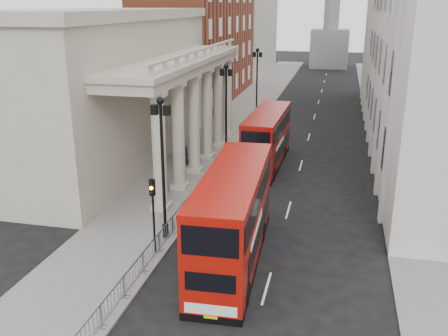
{
  "coord_description": "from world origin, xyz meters",
  "views": [
    {
      "loc": [
        8.8,
        -21.19,
        13.18
      ],
      "look_at": [
        1.47,
        10.29,
        2.54
      ],
      "focal_mm": 40.0,
      "sensor_mm": 36.0,
      "label": 1
    }
  ],
  "objects_px": {
    "traffic_light": "(153,203)",
    "pedestrian_a": "(160,172)",
    "pedestrian_b": "(179,151)",
    "lamp_post_south": "(163,159)",
    "lamp_post_mid": "(226,106)",
    "pedestrian_c": "(185,155)",
    "bus_near": "(233,215)",
    "lamp_post_north": "(257,79)",
    "bus_far": "(267,138)"
  },
  "relations": [
    {
      "from": "bus_far",
      "to": "bus_near",
      "type": "bearing_deg",
      "value": -86.31
    },
    {
      "from": "traffic_light",
      "to": "pedestrian_c",
      "type": "bearing_deg",
      "value": 101.42
    },
    {
      "from": "pedestrian_b",
      "to": "bus_near",
      "type": "bearing_deg",
      "value": 85.94
    },
    {
      "from": "pedestrian_c",
      "to": "lamp_post_mid",
      "type": "bearing_deg",
      "value": 70.05
    },
    {
      "from": "bus_near",
      "to": "pedestrian_b",
      "type": "height_order",
      "value": "bus_near"
    },
    {
      "from": "lamp_post_north",
      "to": "traffic_light",
      "type": "bearing_deg",
      "value": -89.83
    },
    {
      "from": "lamp_post_north",
      "to": "pedestrian_b",
      "type": "bearing_deg",
      "value": -102.83
    },
    {
      "from": "lamp_post_mid",
      "to": "pedestrian_c",
      "type": "height_order",
      "value": "lamp_post_mid"
    },
    {
      "from": "lamp_post_mid",
      "to": "pedestrian_c",
      "type": "relative_size",
      "value": 4.91
    },
    {
      "from": "lamp_post_mid",
      "to": "bus_far",
      "type": "relative_size",
      "value": 0.78
    },
    {
      "from": "lamp_post_south",
      "to": "bus_near",
      "type": "bearing_deg",
      "value": -20.35
    },
    {
      "from": "lamp_post_mid",
      "to": "bus_near",
      "type": "bearing_deg",
      "value": -75.96
    },
    {
      "from": "lamp_post_mid",
      "to": "pedestrian_b",
      "type": "xyz_separation_m",
      "value": [
        -3.95,
        -1.33,
        -3.97
      ]
    },
    {
      "from": "lamp_post_south",
      "to": "lamp_post_mid",
      "type": "distance_m",
      "value": 16.0
    },
    {
      "from": "lamp_post_south",
      "to": "lamp_post_north",
      "type": "relative_size",
      "value": 1.0
    },
    {
      "from": "pedestrian_b",
      "to": "traffic_light",
      "type": "bearing_deg",
      "value": 72.44
    },
    {
      "from": "lamp_post_south",
      "to": "pedestrian_c",
      "type": "relative_size",
      "value": 4.91
    },
    {
      "from": "bus_far",
      "to": "pedestrian_c",
      "type": "distance_m",
      "value": 7.14
    },
    {
      "from": "lamp_post_north",
      "to": "bus_far",
      "type": "height_order",
      "value": "lamp_post_north"
    },
    {
      "from": "lamp_post_mid",
      "to": "bus_far",
      "type": "height_order",
      "value": "lamp_post_mid"
    },
    {
      "from": "lamp_post_mid",
      "to": "traffic_light",
      "type": "distance_m",
      "value": 18.11
    },
    {
      "from": "traffic_light",
      "to": "bus_far",
      "type": "relative_size",
      "value": 0.4
    },
    {
      "from": "lamp_post_south",
      "to": "lamp_post_mid",
      "type": "height_order",
      "value": "same"
    },
    {
      "from": "bus_near",
      "to": "pedestrian_b",
      "type": "xyz_separation_m",
      "value": [
        -8.36,
        16.31,
        -1.68
      ]
    },
    {
      "from": "pedestrian_b",
      "to": "lamp_post_south",
      "type": "bearing_deg",
      "value": 73.87
    },
    {
      "from": "lamp_post_mid",
      "to": "bus_near",
      "type": "distance_m",
      "value": 18.32
    },
    {
      "from": "lamp_post_mid",
      "to": "pedestrian_a",
      "type": "distance_m",
      "value": 8.98
    },
    {
      "from": "bus_near",
      "to": "lamp_post_north",
      "type": "bearing_deg",
      "value": 94.91
    },
    {
      "from": "traffic_light",
      "to": "bus_far",
      "type": "distance_m",
      "value": 17.91
    },
    {
      "from": "bus_near",
      "to": "bus_far",
      "type": "xyz_separation_m",
      "value": [
        -0.74,
        17.15,
        -0.22
      ]
    },
    {
      "from": "lamp_post_mid",
      "to": "bus_near",
      "type": "height_order",
      "value": "lamp_post_mid"
    },
    {
      "from": "lamp_post_mid",
      "to": "traffic_light",
      "type": "relative_size",
      "value": 1.93
    },
    {
      "from": "traffic_light",
      "to": "pedestrian_a",
      "type": "distance_m",
      "value": 11.5
    },
    {
      "from": "lamp_post_north",
      "to": "traffic_light",
      "type": "height_order",
      "value": "lamp_post_north"
    },
    {
      "from": "bus_far",
      "to": "pedestrian_c",
      "type": "xyz_separation_m",
      "value": [
        -6.73,
        -1.89,
        -1.44
      ]
    },
    {
      "from": "bus_near",
      "to": "pedestrian_b",
      "type": "bearing_deg",
      "value": 114.57
    },
    {
      "from": "bus_near",
      "to": "pedestrian_b",
      "type": "distance_m",
      "value": 18.4
    },
    {
      "from": "traffic_light",
      "to": "pedestrian_a",
      "type": "relative_size",
      "value": 2.38
    },
    {
      "from": "lamp_post_south",
      "to": "pedestrian_c",
      "type": "xyz_separation_m",
      "value": [
        -3.06,
        13.63,
        -3.94
      ]
    },
    {
      "from": "lamp_post_north",
      "to": "bus_near",
      "type": "height_order",
      "value": "lamp_post_north"
    },
    {
      "from": "lamp_post_north",
      "to": "traffic_light",
      "type": "relative_size",
      "value": 1.93
    },
    {
      "from": "bus_far",
      "to": "pedestrian_b",
      "type": "bearing_deg",
      "value": -172.43
    },
    {
      "from": "lamp_post_mid",
      "to": "traffic_light",
      "type": "xyz_separation_m",
      "value": [
        0.1,
        -18.02,
        -1.8
      ]
    },
    {
      "from": "traffic_light",
      "to": "pedestrian_c",
      "type": "relative_size",
      "value": 2.54
    },
    {
      "from": "lamp_post_mid",
      "to": "pedestrian_a",
      "type": "bearing_deg",
      "value": -115.62
    },
    {
      "from": "bus_near",
      "to": "pedestrian_a",
      "type": "xyz_separation_m",
      "value": [
        -7.91,
        10.34,
        -1.6
      ]
    },
    {
      "from": "lamp_post_south",
      "to": "pedestrian_a",
      "type": "bearing_deg",
      "value": 111.9
    },
    {
      "from": "lamp_post_north",
      "to": "bus_far",
      "type": "distance_m",
      "value": 17.07
    },
    {
      "from": "pedestrian_a",
      "to": "pedestrian_b",
      "type": "relative_size",
      "value": 1.1
    },
    {
      "from": "pedestrian_c",
      "to": "bus_near",
      "type": "bearing_deg",
      "value": -31.6
    }
  ]
}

